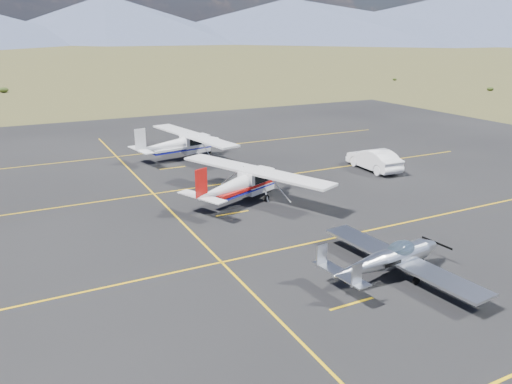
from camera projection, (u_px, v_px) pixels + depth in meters
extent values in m
plane|color=#383D1C|center=(358.00, 254.00, 23.09)|extent=(1600.00, 1600.00, 0.00)
cube|color=black|center=(283.00, 208.00, 29.04)|extent=(72.00, 72.00, 0.02)
cube|color=silver|center=(400.00, 259.00, 21.02)|extent=(2.14, 8.20, 0.11)
ellipsoid|color=#99BFD8|center=(401.00, 249.00, 20.89)|extent=(1.56, 1.00, 0.74)
cube|color=silver|center=(341.00, 273.00, 19.23)|extent=(0.91, 2.75, 0.05)
cube|color=silver|center=(357.00, 275.00, 18.24)|extent=(0.50, 0.11, 0.90)
cube|color=silver|center=(322.00, 255.00, 19.83)|extent=(0.50, 0.11, 0.90)
cylinder|color=black|center=(422.00, 262.00, 21.92)|extent=(0.31, 0.11, 0.31)
cylinder|color=black|center=(416.00, 281.00, 20.21)|extent=(0.37, 0.14, 0.36)
cylinder|color=black|center=(377.00, 261.00, 21.94)|extent=(0.37, 0.14, 0.36)
cube|color=silver|center=(256.00, 181.00, 30.69)|extent=(2.45, 1.91, 1.34)
cube|color=silver|center=(254.00, 170.00, 30.33)|extent=(5.74, 10.61, 0.14)
cube|color=black|center=(256.00, 176.00, 30.61)|extent=(1.92, 1.71, 0.54)
cube|color=#B1120E|center=(242.00, 187.00, 29.78)|extent=(5.00, 3.03, 0.18)
cube|color=#B1120E|center=(201.00, 183.00, 27.00)|extent=(0.80, 0.40, 1.59)
cube|color=silver|center=(202.00, 197.00, 27.24)|extent=(1.94, 3.20, 0.06)
cylinder|color=black|center=(269.00, 189.00, 31.90)|extent=(0.37, 0.23, 0.36)
cylinder|color=black|center=(266.00, 198.00, 30.09)|extent=(0.45, 0.29, 0.44)
cylinder|color=black|center=(241.00, 191.00, 31.36)|extent=(0.45, 0.29, 0.44)
cube|color=white|center=(195.00, 144.00, 40.71)|extent=(2.40, 1.55, 1.36)
cube|color=white|center=(193.00, 135.00, 40.38)|extent=(3.58, 11.21, 0.14)
cube|color=black|center=(195.00, 140.00, 40.62)|extent=(1.81, 1.48, 0.56)
cube|color=white|center=(181.00, 147.00, 39.98)|extent=(5.18, 2.08, 0.18)
cube|color=white|center=(140.00, 139.00, 37.68)|extent=(0.86, 0.23, 1.62)
cube|color=white|center=(141.00, 150.00, 37.92)|extent=(1.34, 3.32, 0.06)
cylinder|color=black|center=(209.00, 152.00, 41.74)|extent=(0.38, 0.17, 0.36)
cylinder|color=black|center=(199.00, 157.00, 39.99)|extent=(0.46, 0.21, 0.44)
cylinder|color=black|center=(186.00, 152.00, 41.60)|extent=(0.46, 0.21, 0.44)
imported|color=white|center=(374.00, 159.00, 36.80)|extent=(1.81, 4.85, 1.58)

